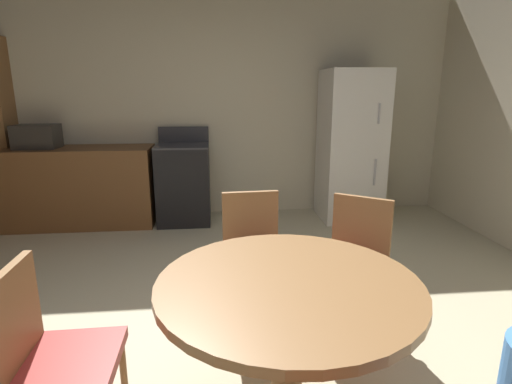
{
  "coord_description": "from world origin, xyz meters",
  "views": [
    {
      "loc": [
        0.0,
        -1.89,
        1.53
      ],
      "look_at": [
        0.29,
        0.9,
        0.82
      ],
      "focal_mm": 28.25,
      "sensor_mm": 36.0,
      "label": 1
    }
  ],
  "objects_px": {
    "microwave": "(37,137)",
    "chair_west": "(49,352)",
    "refrigerator": "(351,146)",
    "oven_range": "(184,183)",
    "dining_table": "(287,316)",
    "chair_northeast": "(354,257)",
    "chair_north": "(253,250)"
  },
  "relations": [
    {
      "from": "refrigerator",
      "to": "chair_west",
      "type": "height_order",
      "value": "refrigerator"
    },
    {
      "from": "chair_north",
      "to": "refrigerator",
      "type": "bearing_deg",
      "value": 144.01
    },
    {
      "from": "refrigerator",
      "to": "chair_north",
      "type": "height_order",
      "value": "refrigerator"
    },
    {
      "from": "chair_west",
      "to": "refrigerator",
      "type": "bearing_deg",
      "value": 52.91
    },
    {
      "from": "dining_table",
      "to": "oven_range",
      "type": "bearing_deg",
      "value": 101.89
    },
    {
      "from": "oven_range",
      "to": "chair_west",
      "type": "distance_m",
      "value": 3.2
    },
    {
      "from": "oven_range",
      "to": "chair_north",
      "type": "distance_m",
      "value": 2.28
    },
    {
      "from": "dining_table",
      "to": "chair_northeast",
      "type": "distance_m",
      "value": 0.98
    },
    {
      "from": "chair_north",
      "to": "chair_northeast",
      "type": "relative_size",
      "value": 1.0
    },
    {
      "from": "chair_northeast",
      "to": "dining_table",
      "type": "bearing_deg",
      "value": -0.0
    },
    {
      "from": "dining_table",
      "to": "chair_west",
      "type": "distance_m",
      "value": 0.98
    },
    {
      "from": "oven_range",
      "to": "chair_west",
      "type": "bearing_deg",
      "value": -95.55
    },
    {
      "from": "oven_range",
      "to": "microwave",
      "type": "height_order",
      "value": "microwave"
    },
    {
      "from": "refrigerator",
      "to": "dining_table",
      "type": "distance_m",
      "value": 3.39
    },
    {
      "from": "chair_north",
      "to": "chair_northeast",
      "type": "height_order",
      "value": "same"
    },
    {
      "from": "refrigerator",
      "to": "chair_north",
      "type": "bearing_deg",
      "value": -122.64
    },
    {
      "from": "oven_range",
      "to": "microwave",
      "type": "distance_m",
      "value": 1.68
    },
    {
      "from": "microwave",
      "to": "chair_west",
      "type": "height_order",
      "value": "microwave"
    },
    {
      "from": "refrigerator",
      "to": "chair_west",
      "type": "xyz_separation_m",
      "value": [
        -2.29,
        -3.13,
        -0.38
      ]
    },
    {
      "from": "dining_table",
      "to": "chair_north",
      "type": "distance_m",
      "value": 0.98
    },
    {
      "from": "dining_table",
      "to": "chair_northeast",
      "type": "height_order",
      "value": "chair_northeast"
    },
    {
      "from": "chair_north",
      "to": "chair_west",
      "type": "xyz_separation_m",
      "value": [
        -0.92,
        -0.99,
        0.0
      ]
    },
    {
      "from": "oven_range",
      "to": "dining_table",
      "type": "xyz_separation_m",
      "value": [
        0.67,
        -3.17,
        0.13
      ]
    },
    {
      "from": "oven_range",
      "to": "chair_west",
      "type": "height_order",
      "value": "oven_range"
    },
    {
      "from": "refrigerator",
      "to": "chair_west",
      "type": "distance_m",
      "value": 3.9
    },
    {
      "from": "chair_west",
      "to": "chair_northeast",
      "type": "height_order",
      "value": "same"
    },
    {
      "from": "oven_range",
      "to": "microwave",
      "type": "xyz_separation_m",
      "value": [
        -1.58,
        -0.0,
        0.56
      ]
    },
    {
      "from": "microwave",
      "to": "chair_north",
      "type": "relative_size",
      "value": 0.51
    },
    {
      "from": "microwave",
      "to": "chair_west",
      "type": "distance_m",
      "value": 3.46
    },
    {
      "from": "oven_range",
      "to": "refrigerator",
      "type": "relative_size",
      "value": 0.62
    },
    {
      "from": "refrigerator",
      "to": "chair_northeast",
      "type": "height_order",
      "value": "refrigerator"
    },
    {
      "from": "microwave",
      "to": "chair_north",
      "type": "distance_m",
      "value": 3.14
    }
  ]
}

